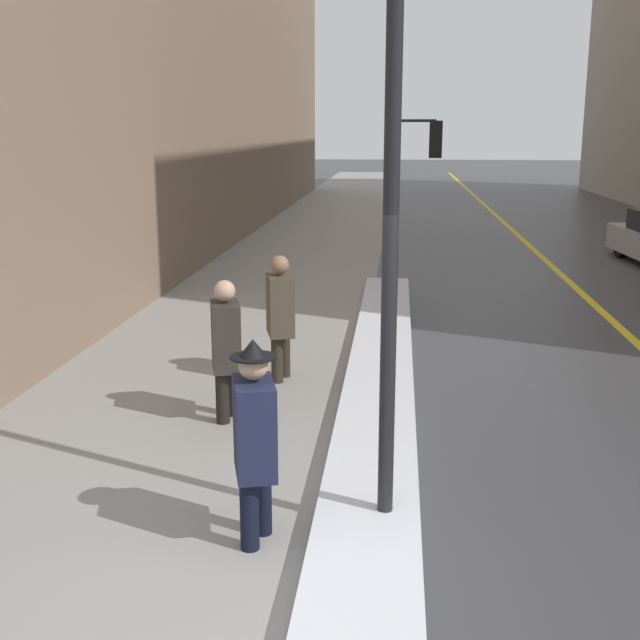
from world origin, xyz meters
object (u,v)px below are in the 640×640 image
(traffic_light_near, at_px, (419,154))
(pedestrian_nearside, at_px, (255,434))
(lamp_post, at_px, (393,99))
(pedestrian_trailing, at_px, (226,344))
(pedestrian_in_glasses, at_px, (280,312))

(traffic_light_near, relative_size, pedestrian_nearside, 2.13)
(lamp_post, height_order, pedestrian_trailing, lamp_post)
(pedestrian_nearside, bearing_deg, pedestrian_in_glasses, 170.47)
(pedestrian_in_glasses, bearing_deg, pedestrian_nearside, -9.53)
(pedestrian_nearside, xyz_separation_m, pedestrian_trailing, (-0.78, 2.60, -0.02))
(pedestrian_trailing, relative_size, pedestrian_in_glasses, 0.97)
(traffic_light_near, relative_size, pedestrian_trailing, 2.22)
(lamp_post, height_order, pedestrian_nearside, lamp_post)
(lamp_post, height_order, traffic_light_near, lamp_post)
(lamp_post, xyz_separation_m, pedestrian_trailing, (-1.75, 2.33, -2.44))
(traffic_light_near, bearing_deg, pedestrian_trailing, -91.64)
(pedestrian_nearside, distance_m, pedestrian_in_glasses, 4.09)
(traffic_light_near, height_order, pedestrian_trailing, traffic_light_near)
(pedestrian_nearside, height_order, pedestrian_in_glasses, pedestrian_nearside)
(lamp_post, xyz_separation_m, pedestrian_nearside, (-0.98, -0.27, -2.42))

